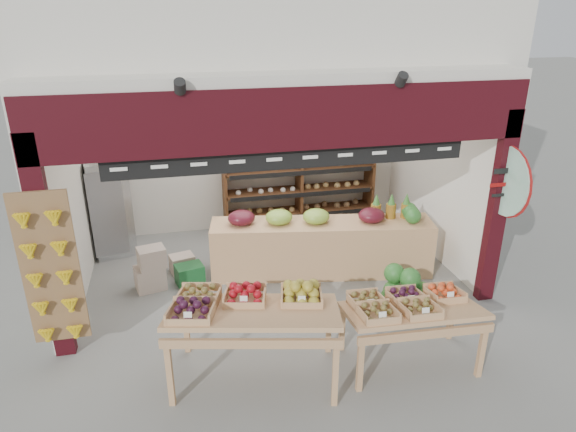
# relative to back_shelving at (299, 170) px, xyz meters

# --- Properties ---
(ground) EXTENTS (60.00, 60.00, 0.00)m
(ground) POSITION_rel_back_shelving_xyz_m (-0.84, -1.98, -1.08)
(ground) COLOR slate
(ground) RESTS_ON ground
(banana_board) EXTENTS (0.60, 0.15, 1.80)m
(banana_board) POSITION_rel_back_shelving_xyz_m (-3.57, -3.15, 0.04)
(banana_board) COLOR brown
(banana_board) RESTS_ON ground
(gift_sign) EXTENTS (0.04, 0.93, 0.92)m
(gift_sign) POSITION_rel_back_shelving_xyz_m (1.91, -3.12, 0.67)
(gift_sign) COLOR #A8D3C0
(gift_sign) RESTS_ON ground
(back_shelving) EXTENTS (2.74, 0.45, 1.71)m
(back_shelving) POSITION_rel_back_shelving_xyz_m (0.00, 0.00, 0.00)
(back_shelving) COLOR brown
(back_shelving) RESTS_ON ground
(refrigerator) EXTENTS (0.74, 0.74, 1.59)m
(refrigerator) POSITION_rel_back_shelving_xyz_m (-3.24, -0.36, -0.29)
(refrigerator) COLOR silver
(refrigerator) RESTS_ON ground
(cardboard_stack) EXTENTS (1.02, 0.80, 0.64)m
(cardboard_stack) POSITION_rel_back_shelving_xyz_m (-2.40, -1.65, -0.84)
(cardboard_stack) COLOR beige
(cardboard_stack) RESTS_ON ground
(mid_counter) EXTENTS (3.36, 1.20, 1.04)m
(mid_counter) POSITION_rel_back_shelving_xyz_m (-0.11, -1.80, -0.63)
(mid_counter) COLOR tan
(mid_counter) RESTS_ON ground
(display_table_left) EXTENTS (1.96, 1.36, 1.12)m
(display_table_left) POSITION_rel_back_shelving_xyz_m (-1.58, -3.85, -0.22)
(display_table_left) COLOR tan
(display_table_left) RESTS_ON ground
(display_table_right) EXTENTS (1.53, 0.91, 0.96)m
(display_table_right) POSITION_rel_back_shelving_xyz_m (0.20, -4.07, -0.34)
(display_table_right) COLOR tan
(display_table_right) RESTS_ON ground
(watermelon_pile) EXTENTS (0.75, 0.72, 0.54)m
(watermelon_pile) POSITION_rel_back_shelving_xyz_m (0.79, -2.95, -0.88)
(watermelon_pile) COLOR #194617
(watermelon_pile) RESTS_ON ground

